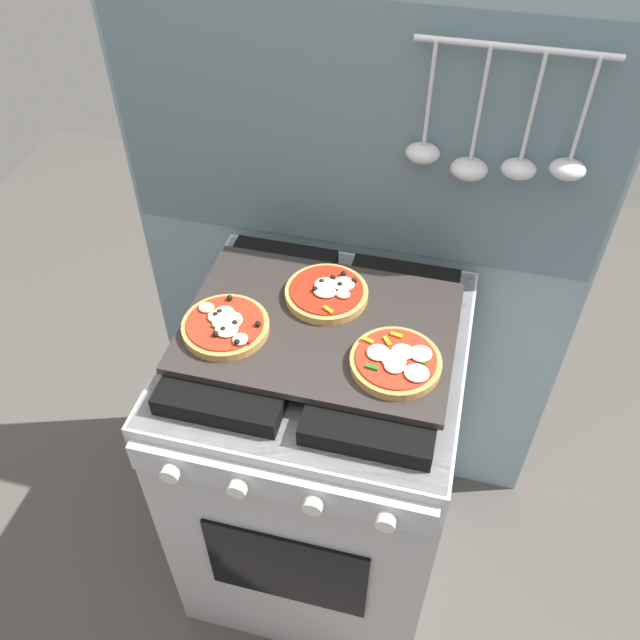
% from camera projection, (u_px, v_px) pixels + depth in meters
% --- Properties ---
extents(ground_plane, '(4.00, 4.00, 0.00)m').
position_uv_depth(ground_plane, '(320.00, 542.00, 1.99)').
color(ground_plane, '#4C4742').
extents(kitchen_backsplash, '(1.10, 0.09, 1.55)m').
position_uv_depth(kitchen_backsplash, '(354.00, 267.00, 1.66)').
color(kitchen_backsplash, '#7A939E').
rests_on(kitchen_backsplash, ground_plane).
extents(stove, '(0.60, 0.64, 0.90)m').
position_uv_depth(stove, '(320.00, 456.00, 1.67)').
color(stove, '#B7BABF').
rests_on(stove, ground_plane).
extents(baking_tray, '(0.54, 0.38, 0.02)m').
position_uv_depth(baking_tray, '(320.00, 326.00, 1.35)').
color(baking_tray, '#2D2826').
rests_on(baking_tray, stove).
extents(pizza_left, '(0.17, 0.17, 0.03)m').
position_uv_depth(pizza_left, '(225.00, 325.00, 1.32)').
color(pizza_left, '#C18947').
rests_on(pizza_left, baking_tray).
extents(pizza_right, '(0.17, 0.17, 0.03)m').
position_uv_depth(pizza_right, '(397.00, 362.00, 1.25)').
color(pizza_right, '#C18947').
rests_on(pizza_right, baking_tray).
extents(pizza_center, '(0.17, 0.17, 0.03)m').
position_uv_depth(pizza_center, '(327.00, 292.00, 1.39)').
color(pizza_center, tan).
rests_on(pizza_center, baking_tray).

